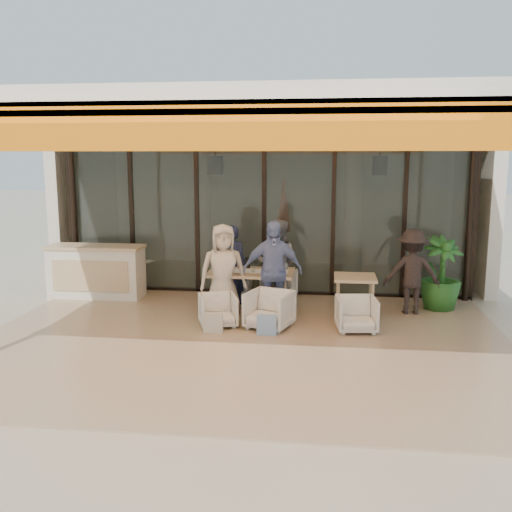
{
  "coord_description": "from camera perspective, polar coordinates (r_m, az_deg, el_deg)",
  "views": [
    {
      "loc": [
        1.23,
        -8.12,
        2.76
      ],
      "look_at": [
        0.1,
        0.9,
        1.15
      ],
      "focal_mm": 40.0,
      "sensor_mm": 36.0,
      "label": 1
    }
  ],
  "objects": [
    {
      "name": "chair_far_right",
      "position": [
        11.02,
        2.34,
        -2.74
      ],
      "size": [
        0.7,
        0.66,
        0.65
      ],
      "primitive_type": "imported",
      "rotation": [
        0.0,
        0.0,
        3.01
      ],
      "color": "white",
      "rests_on": "ground"
    },
    {
      "name": "chair_far_left",
      "position": [
        11.13,
        -1.98,
        -2.77
      ],
      "size": [
        0.59,
        0.55,
        0.59
      ],
      "primitive_type": "imported",
      "rotation": [
        0.0,
        0.0,
        3.17
      ],
      "color": "white",
      "rests_on": "ground"
    },
    {
      "name": "diner_periwinkle",
      "position": [
        9.55,
        1.65,
        -1.49
      ],
      "size": [
        1.06,
        0.59,
        1.7
      ],
      "primitive_type": "imported",
      "rotation": [
        0.0,
        0.0,
        0.18
      ],
      "color": "#7487C1",
      "rests_on": "ground"
    },
    {
      "name": "ground",
      "position": [
        8.66,
        -1.41,
        -8.54
      ],
      "size": [
        70.0,
        70.0,
        0.0
      ],
      "primitive_type": "plane",
      "color": "#C6B293",
      "rests_on": "ground"
    },
    {
      "name": "diner_grey",
      "position": [
        10.44,
        2.13,
        -0.73
      ],
      "size": [
        0.91,
        0.78,
        1.62
      ],
      "primitive_type": "imported",
      "rotation": [
        0.0,
        0.0,
        2.91
      ],
      "color": "slate",
      "rests_on": "ground"
    },
    {
      "name": "chair_near_left",
      "position": [
        9.31,
        -3.83,
        -5.31
      ],
      "size": [
        0.73,
        0.7,
        0.6
      ],
      "primitive_type": "imported",
      "rotation": [
        0.0,
        0.0,
        0.34
      ],
      "color": "white",
      "rests_on": "ground"
    },
    {
      "name": "glass_storefront",
      "position": [
        11.25,
        0.82,
        4.12
      ],
      "size": [
        8.08,
        0.1,
        3.2
      ],
      "color": "#9EADA3",
      "rests_on": "ground"
    },
    {
      "name": "chair_near_right",
      "position": [
        9.18,
        1.34,
        -5.22
      ],
      "size": [
        0.83,
        0.8,
        0.69
      ],
      "primitive_type": "imported",
      "rotation": [
        0.0,
        0.0,
        -0.32
      ],
      "color": "white",
      "rests_on": "ground"
    },
    {
      "name": "terrace_structure",
      "position": [
        7.96,
        -1.8,
        13.57
      ],
      "size": [
        8.0,
        6.0,
        3.4
      ],
      "color": "silver",
      "rests_on": "ground"
    },
    {
      "name": "tote_bag_cream",
      "position": [
        8.97,
        -4.31,
        -6.76
      ],
      "size": [
        0.3,
        0.1,
        0.34
      ],
      "primitive_type": "cube",
      "color": "silver",
      "rests_on": "ground"
    },
    {
      "name": "diner_navy",
      "position": [
        10.55,
        -2.43,
        -0.92
      ],
      "size": [
        0.56,
        0.38,
        1.51
      ],
      "primitive_type": "imported",
      "rotation": [
        0.0,
        0.0,
        3.1
      ],
      "color": "#1B1C3B",
      "rests_on": "ground"
    },
    {
      "name": "dining_table",
      "position": [
        10.07,
        -0.53,
        -1.84
      ],
      "size": [
        1.5,
        0.9,
        0.93
      ],
      "color": "tan",
      "rests_on": "ground"
    },
    {
      "name": "tote_bag_blue",
      "position": [
        8.85,
        1.07,
        -6.98
      ],
      "size": [
        0.3,
        0.1,
        0.34
      ],
      "primitive_type": "cube",
      "color": "#99BFD8",
      "rests_on": "ground"
    },
    {
      "name": "standing_woman",
      "position": [
        10.28,
        15.33,
        -1.56
      ],
      "size": [
        0.99,
        0.59,
        1.51
      ],
      "primitive_type": "imported",
      "rotation": [
        0.0,
        0.0,
        3.17
      ],
      "color": "black",
      "rests_on": "ground"
    },
    {
      "name": "potted_palm",
      "position": [
        10.73,
        17.96,
        -1.67
      ],
      "size": [
        1.0,
        1.0,
        1.34
      ],
      "primitive_type": "imported",
      "rotation": [
        0.0,
        0.0,
        0.43
      ],
      "color": "#1E5919",
      "rests_on": "ground"
    },
    {
      "name": "side_table",
      "position": [
        9.81,
        9.86,
        -2.6
      ],
      "size": [
        0.7,
        0.7,
        0.74
      ],
      "color": "tan",
      "rests_on": "ground"
    },
    {
      "name": "diner_cream",
      "position": [
        9.67,
        -3.31,
        -1.58
      ],
      "size": [
        0.91,
        0.72,
        1.63
      ],
      "primitive_type": "imported",
      "rotation": [
        0.0,
        0.0,
        0.29
      ],
      "color": "beige",
      "rests_on": "ground"
    },
    {
      "name": "side_chair",
      "position": [
        9.16,
        10.02,
        -5.61
      ],
      "size": [
        0.67,
        0.64,
        0.63
      ],
      "primitive_type": "imported",
      "rotation": [
        0.0,
        0.0,
        0.12
      ],
      "color": "white",
      "rests_on": "ground"
    },
    {
      "name": "interior_block",
      "position": [
        13.5,
        1.95,
        7.78
      ],
      "size": [
        9.05,
        3.62,
        3.52
      ],
      "color": "silver",
      "rests_on": "ground"
    },
    {
      "name": "terrace_floor",
      "position": [
        8.66,
        -1.41,
        -8.51
      ],
      "size": [
        8.0,
        6.0,
        0.01
      ],
      "primitive_type": "cube",
      "color": "tan",
      "rests_on": "ground"
    },
    {
      "name": "host_counter",
      "position": [
        11.54,
        -15.68,
        -1.47
      ],
      "size": [
        1.85,
        0.65,
        1.04
      ],
      "color": "silver",
      "rests_on": "ground"
    }
  ]
}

